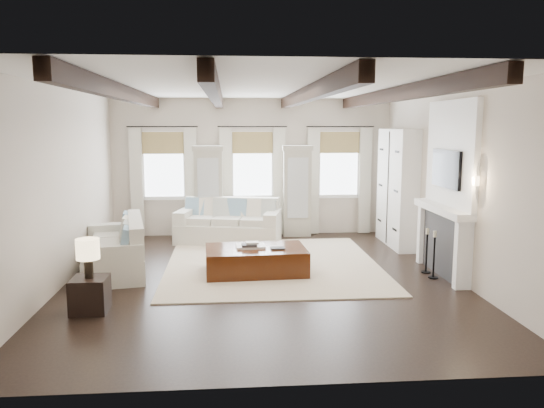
{
  "coord_description": "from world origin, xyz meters",
  "views": [
    {
      "loc": [
        -0.55,
        -8.69,
        2.58
      ],
      "look_at": [
        0.23,
        0.88,
        1.15
      ],
      "focal_mm": 35.0,
      "sensor_mm": 36.0,
      "label": 1
    }
  ],
  "objects": [
    {
      "name": "sofa_back",
      "position": [
        -0.56,
        2.96,
        0.4
      ],
      "size": [
        2.42,
        1.48,
        0.97
      ],
      "color": "beige",
      "rests_on": "ground"
    },
    {
      "name": "ottoman",
      "position": [
        -0.1,
        0.35,
        0.23
      ],
      "size": [
        1.79,
        1.17,
        0.46
      ],
      "primitive_type": "cube",
      "rotation": [
        0.0,
        0.0,
        0.05
      ],
      "color": "black",
      "rests_on": "ground"
    },
    {
      "name": "side_table_front",
      "position": [
        -2.5,
        -1.4,
        0.24
      ],
      "size": [
        0.49,
        0.49,
        0.49
      ],
      "primitive_type": "cube",
      "color": "black",
      "rests_on": "ground"
    },
    {
      "name": "lamp_back",
      "position": [
        -1.41,
        3.78,
        1.04
      ],
      "size": [
        0.37,
        0.37,
        0.63
      ],
      "color": "black",
      "rests_on": "side_table_back"
    },
    {
      "name": "sofa_left",
      "position": [
        -2.54,
        0.69,
        0.38
      ],
      "size": [
        1.4,
        2.34,
        0.94
      ],
      "color": "beige",
      "rests_on": "ground"
    },
    {
      "name": "lamp_front",
      "position": [
        -2.5,
        -1.4,
        0.86
      ],
      "size": [
        0.32,
        0.32,
        0.55
      ],
      "color": "black",
      "rests_on": "side_table_front"
    },
    {
      "name": "ground",
      "position": [
        0.0,
        0.0,
        0.0
      ],
      "size": [
        7.5,
        7.5,
        0.0
      ],
      "primitive_type": "plane",
      "color": "black",
      "rests_on": "ground"
    },
    {
      "name": "book_lower",
      "position": [
        -0.21,
        0.31,
        0.52
      ],
      "size": [
        0.27,
        0.21,
        0.04
      ],
      "primitive_type": "cube",
      "rotation": [
        0.0,
        0.0,
        0.05
      ],
      "color": "#262628",
      "rests_on": "tray"
    },
    {
      "name": "side_table_back",
      "position": [
        -1.41,
        3.78,
        0.3
      ],
      "size": [
        0.41,
        0.41,
        0.61
      ],
      "primitive_type": "cube",
      "color": "black",
      "rests_on": "ground"
    },
    {
      "name": "candlestick_far",
      "position": [
        2.9,
        0.14,
        0.33
      ],
      "size": [
        0.16,
        0.16,
        0.8
      ],
      "color": "black",
      "rests_on": "ground"
    },
    {
      "name": "room_shell",
      "position": [
        0.75,
        0.9,
        1.89
      ],
      "size": [
        6.54,
        7.54,
        3.22
      ],
      "color": "beige",
      "rests_on": "ground"
    },
    {
      "name": "book_upper",
      "position": [
        -0.16,
        0.35,
        0.55
      ],
      "size": [
        0.23,
        0.18,
        0.03
      ],
      "primitive_type": "cube",
      "rotation": [
        0.0,
        0.0,
        0.05
      ],
      "color": "beige",
      "rests_on": "book_lower"
    },
    {
      "name": "book_loose",
      "position": [
        0.27,
        0.23,
        0.47
      ],
      "size": [
        0.25,
        0.19,
        0.03
      ],
      "primitive_type": "cube",
      "rotation": [
        0.0,
        0.0,
        0.05
      ],
      "color": "#262628",
      "rests_on": "ottoman"
    },
    {
      "name": "candlestick_near",
      "position": [
        2.9,
        -0.2,
        0.34
      ],
      "size": [
        0.17,
        0.17,
        0.82
      ],
      "color": "black",
      "rests_on": "ground"
    },
    {
      "name": "area_rug",
      "position": [
        0.24,
        0.9,
        0.01
      ],
      "size": [
        3.89,
        4.21,
        0.02
      ],
      "primitive_type": "cube",
      "color": "beige",
      "rests_on": "ground"
    },
    {
      "name": "tray",
      "position": [
        -0.19,
        0.4,
        0.48
      ],
      "size": [
        0.52,
        0.4,
        0.04
      ],
      "primitive_type": "cube",
      "rotation": [
        0.0,
        0.0,
        0.05
      ],
      "color": "white",
      "rests_on": "ottoman"
    }
  ]
}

